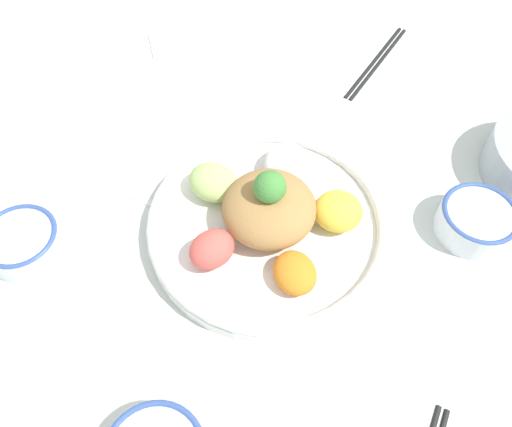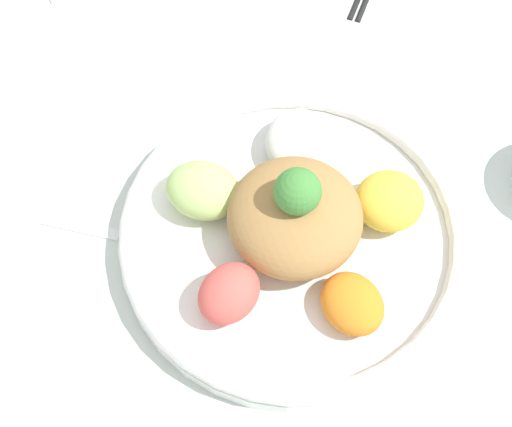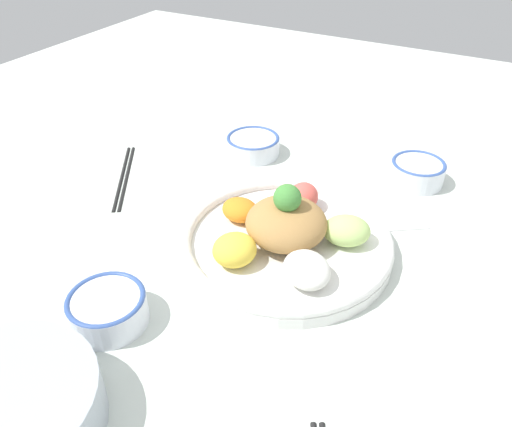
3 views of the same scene
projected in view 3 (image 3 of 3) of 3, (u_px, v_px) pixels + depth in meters
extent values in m
plane|color=silver|center=(288.00, 260.00, 0.80)|extent=(2.40, 2.40, 0.00)
cylinder|color=white|center=(285.00, 245.00, 0.82)|extent=(0.35, 0.35, 0.02)
torus|color=white|center=(286.00, 238.00, 0.81)|extent=(0.35, 0.35, 0.02)
ellipsoid|color=white|center=(307.00, 269.00, 0.73)|extent=(0.11, 0.11, 0.04)
ellipsoid|color=#B7DB7A|center=(347.00, 231.00, 0.80)|extent=(0.09, 0.10, 0.05)
ellipsoid|color=#E55B51|center=(303.00, 197.00, 0.87)|extent=(0.07, 0.06, 0.05)
ellipsoid|color=orange|center=(240.00, 210.00, 0.85)|extent=(0.07, 0.07, 0.04)
ellipsoid|color=yellow|center=(235.00, 250.00, 0.76)|extent=(0.09, 0.09, 0.05)
ellipsoid|color=#AD7F47|center=(286.00, 223.00, 0.79)|extent=(0.13, 0.13, 0.07)
sphere|color=#478E3D|center=(287.00, 198.00, 0.77)|extent=(0.04, 0.04, 0.04)
cylinder|color=white|center=(417.00, 173.00, 0.98)|extent=(0.11, 0.11, 0.04)
torus|color=#38569E|center=(419.00, 164.00, 0.97)|extent=(0.11, 0.11, 0.01)
cylinder|color=maroon|center=(419.00, 165.00, 0.97)|extent=(0.09, 0.09, 0.00)
cylinder|color=white|center=(253.00, 146.00, 1.08)|extent=(0.11, 0.11, 0.04)
torus|color=#38569E|center=(253.00, 138.00, 1.07)|extent=(0.11, 0.11, 0.01)
cylinder|color=white|center=(253.00, 140.00, 1.07)|extent=(0.09, 0.09, 0.00)
cylinder|color=white|center=(108.00, 310.00, 0.69)|extent=(0.11, 0.11, 0.04)
torus|color=#38569E|center=(105.00, 299.00, 0.67)|extent=(0.11, 0.11, 0.01)
cylinder|color=maroon|center=(106.00, 301.00, 0.68)|extent=(0.09, 0.09, 0.00)
cylinder|color=#A8B2BC|center=(6.00, 412.00, 0.55)|extent=(0.21, 0.21, 0.07)
ellipsoid|color=tan|center=(0.00, 401.00, 0.53)|extent=(0.18, 0.18, 0.02)
cylinder|color=black|center=(122.00, 176.00, 1.01)|extent=(0.21, 0.14, 0.01)
cylinder|color=black|center=(127.00, 176.00, 1.01)|extent=(0.21, 0.14, 0.01)
cube|color=white|center=(406.00, 227.00, 0.87)|extent=(0.06, 0.08, 0.01)
ellipsoid|color=white|center=(440.00, 225.00, 0.88)|extent=(0.05, 0.06, 0.01)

